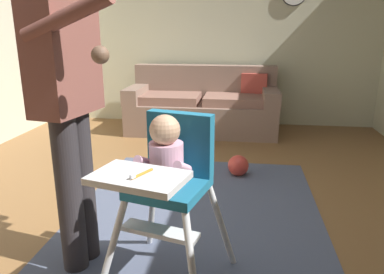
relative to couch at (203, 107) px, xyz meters
The scene contains 7 objects.
ground 2.51m from the couch, 90.00° to the right, with size 6.31×7.53×0.10m, color brown.
wall_far 1.11m from the couch, 90.00° to the left, with size 5.51×0.06×2.63m, color beige.
area_rug 2.48m from the couch, 85.01° to the right, with size 1.83×2.43×0.01m, color #4D566C.
couch is the anchor object (origin of this frame).
high_chair 3.18m from the couch, 87.05° to the right, with size 0.73×0.82×0.94m.
adult_standing 3.15m from the couch, 97.17° to the right, with size 0.51×0.56×1.71m.
toy_ball 1.67m from the couch, 72.26° to the right, with size 0.20×0.20×0.20m, color #D13D33.
Camera 1 is at (0.52, -2.39, 1.33)m, focal length 34.56 mm.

